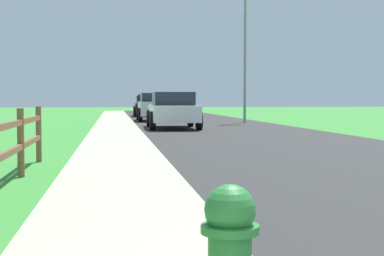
# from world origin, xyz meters

# --- Properties ---
(ground_plane) EXTENTS (120.00, 120.00, 0.00)m
(ground_plane) POSITION_xyz_m (0.00, 25.00, 0.00)
(ground_plane) COLOR #378634
(road_asphalt) EXTENTS (7.00, 66.00, 0.01)m
(road_asphalt) POSITION_xyz_m (3.50, 27.00, 0.00)
(road_asphalt) COLOR #2A2A2A
(road_asphalt) RESTS_ON ground
(curb_concrete) EXTENTS (6.00, 66.00, 0.01)m
(curb_concrete) POSITION_xyz_m (-3.00, 27.00, 0.00)
(curb_concrete) COLOR #A8AA8F
(curb_concrete) RESTS_ON ground
(grass_verge) EXTENTS (5.00, 66.00, 0.00)m
(grass_verge) POSITION_xyz_m (-4.50, 27.00, 0.01)
(grass_verge) COLOR #378634
(grass_verge) RESTS_ON ground
(parked_suv_white) EXTENTS (2.15, 4.82, 1.53)m
(parked_suv_white) POSITION_xyz_m (1.42, 23.62, 0.79)
(parked_suv_white) COLOR white
(parked_suv_white) RESTS_ON ground
(parked_car_silver) EXTENTS (2.16, 4.51, 1.58)m
(parked_car_silver) POSITION_xyz_m (1.33, 31.94, 0.81)
(parked_car_silver) COLOR #B7BABF
(parked_car_silver) RESTS_ON ground
(parked_car_black) EXTENTS (2.15, 4.71, 1.48)m
(parked_car_black) POSITION_xyz_m (1.40, 40.78, 0.77)
(parked_car_black) COLOR black
(parked_car_black) RESTS_ON ground
(parked_car_beige) EXTENTS (2.25, 4.85, 1.63)m
(parked_car_beige) POSITION_xyz_m (1.90, 49.49, 0.81)
(parked_car_beige) COLOR #C6B793
(parked_car_beige) RESTS_ON ground
(street_lamp) EXTENTS (1.17, 0.20, 7.25)m
(street_lamp) POSITION_xyz_m (5.83, 28.73, 4.24)
(street_lamp) COLOR gray
(street_lamp) RESTS_ON ground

